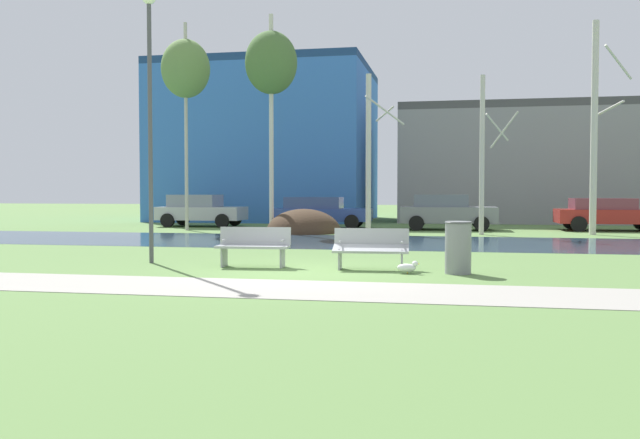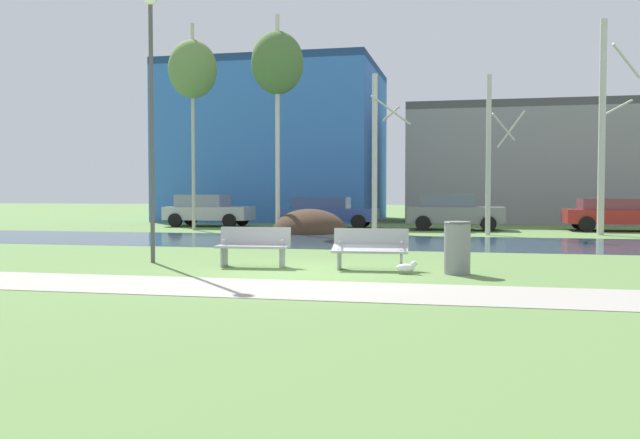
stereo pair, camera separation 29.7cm
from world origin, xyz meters
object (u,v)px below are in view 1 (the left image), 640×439
at_px(streetlamp, 150,86).
at_px(parked_wagon_fourth_red, 609,213).
at_px(trash_bin, 458,247).
at_px(seagull, 408,267).
at_px(parked_van_nearest_silver, 200,210).
at_px(parked_sedan_second_blue, 319,211).
at_px(bench_right, 371,247).
at_px(bench_left, 253,246).
at_px(parked_hatch_third_grey, 447,211).

xyz_separation_m(streetlamp, parked_wagon_fourth_red, (13.30, 15.73, -3.35)).
relative_size(trash_bin, seagull, 2.31).
bearing_deg(parked_van_nearest_silver, parked_sedan_second_blue, -0.47).
xyz_separation_m(streetlamp, parked_van_nearest_silver, (-4.90, 15.71, -3.30)).
bearing_deg(parked_wagon_fourth_red, bench_right, -116.82).
bearing_deg(bench_left, bench_right, -0.00).
xyz_separation_m(trash_bin, parked_hatch_third_grey, (-0.39, 15.90, 0.25)).
height_order(streetlamp, parked_van_nearest_silver, streetlamp).
relative_size(bench_right, parked_sedan_second_blue, 0.36).
xyz_separation_m(bench_right, parked_sedan_second_blue, (-4.29, 16.02, 0.27)).
bearing_deg(seagull, bench_left, 169.95).
bearing_deg(seagull, trash_bin, 12.29).
xyz_separation_m(streetlamp, parked_hatch_third_grey, (6.59, 15.15, -3.29)).
bearing_deg(parked_wagon_fourth_red, parked_van_nearest_silver, -179.94).
relative_size(trash_bin, parked_hatch_third_grey, 0.26).
distance_m(seagull, parked_wagon_fourth_red, 18.24).
bearing_deg(streetlamp, bench_right, -3.99).
height_order(trash_bin, parked_van_nearest_silver, parked_van_nearest_silver).
height_order(seagull, parked_hatch_third_grey, parked_hatch_third_grey).
height_order(bench_left, parked_hatch_third_grey, parked_hatch_third_grey).
bearing_deg(parked_van_nearest_silver, bench_right, -57.93).
relative_size(trash_bin, parked_wagon_fourth_red, 0.24).
bearing_deg(parked_hatch_third_grey, streetlamp, -113.51).
bearing_deg(bench_left, streetlamp, 172.02).
distance_m(bench_left, streetlamp, 4.45).
xyz_separation_m(trash_bin, seagull, (-0.99, -0.22, -0.42)).
bearing_deg(streetlamp, parked_van_nearest_silver, 107.32).
distance_m(seagull, parked_hatch_third_grey, 16.14).
distance_m(seagull, parked_van_nearest_silver, 19.93).
bearing_deg(bench_right, parked_van_nearest_silver, 122.07).
distance_m(bench_left, bench_right, 2.59).
xyz_separation_m(bench_left, parked_van_nearest_silver, (-7.48, 16.07, 0.32)).
bearing_deg(parked_sedan_second_blue, streetlamp, -93.22).
bearing_deg(parked_sedan_second_blue, bench_right, -75.02).
height_order(bench_left, streetlamp, streetlamp).
distance_m(bench_left, seagull, 3.48).
distance_m(seagull, parked_sedan_second_blue, 17.41).
bearing_deg(seagull, parked_wagon_fourth_red, 66.34).
distance_m(trash_bin, parked_hatch_third_grey, 15.91).
bearing_deg(trash_bin, streetlamp, 173.87).
relative_size(bench_right, seagull, 3.55).
bearing_deg(trash_bin, seagull, -167.71).
distance_m(bench_right, parked_wagon_fourth_red, 18.03).
relative_size(seagull, parked_sedan_second_blue, 0.10).
bearing_deg(parked_hatch_third_grey, seagull, -92.14).
bearing_deg(seagull, parked_hatch_third_grey, 87.86).
bearing_deg(parked_sedan_second_blue, parked_van_nearest_silver, 179.53).
bearing_deg(parked_van_nearest_silver, parked_hatch_third_grey, -2.78).
bearing_deg(bench_left, parked_sedan_second_blue, 96.03).
bearing_deg(bench_right, parked_sedan_second_blue, 104.98).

